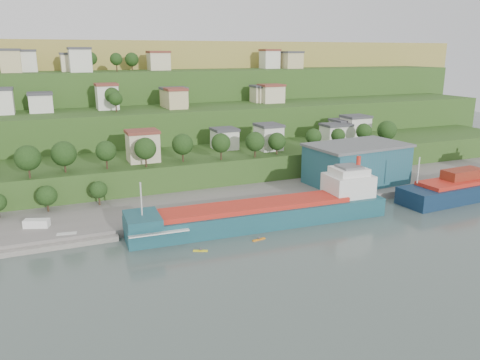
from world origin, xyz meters
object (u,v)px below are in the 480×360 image
warehouse (357,163)px  kayak_orange (259,239)px  cargo_ship_near (269,213)px  caravan (37,225)px

warehouse → kayak_orange: bearing=-155.2°
cargo_ship_near → warehouse: 43.94m
cargo_ship_near → caravan: cargo_ship_near is taller
cargo_ship_near → warehouse: size_ratio=2.10×
cargo_ship_near → caravan: (-54.95, 14.73, -0.23)m
warehouse → caravan: warehouse is taller
cargo_ship_near → kayak_orange: cargo_ship_near is taller
caravan → kayak_orange: (47.96, -23.64, -2.30)m
kayak_orange → caravan: bearing=144.2°
cargo_ship_near → kayak_orange: 11.60m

